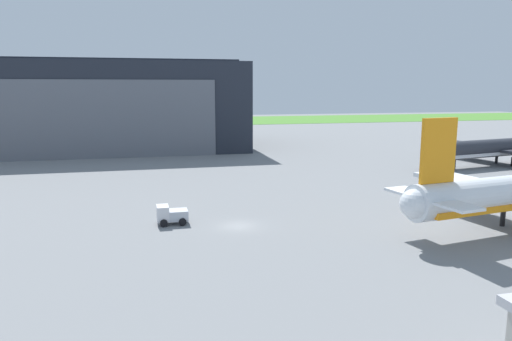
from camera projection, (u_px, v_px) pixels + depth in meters
The scene contains 5 objects.
ground_plane at pixel (239, 226), 56.26m from camera, with size 440.00×440.00×0.00m, color slate.
grass_field_strip at pixel (162, 122), 224.64m from camera, with size 440.00×56.00×0.08m, color #4B8630.
maintenance_hangar at pixel (93, 106), 126.52m from camera, with size 76.05×41.74×23.10m.
airliner_far_right at pixel (501, 148), 99.22m from camera, with size 38.83×35.51×11.64m.
fuel_bowser at pixel (171, 214), 56.94m from camera, with size 3.59×2.62×2.24m.
Camera 1 is at (-10.82, -53.29, 15.92)m, focal length 34.07 mm.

